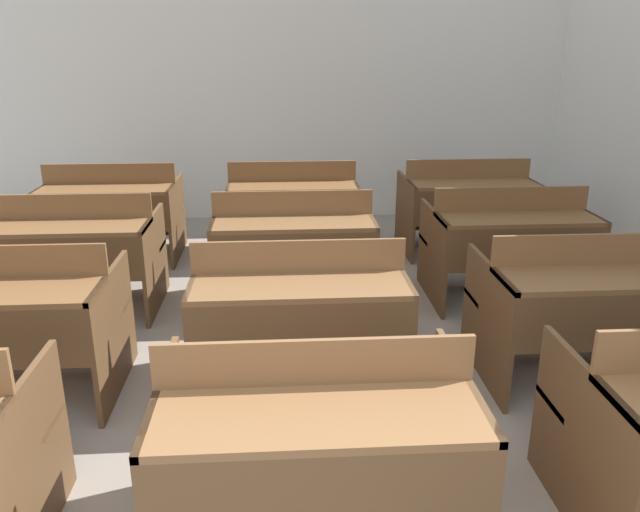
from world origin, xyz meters
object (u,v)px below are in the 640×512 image
object	(u,v)px
bench_second_left	(3,319)
bench_front_center	(315,442)
bench_third_left	(73,251)
bench_back_right	(466,203)
bench_second_right	(588,304)
bench_back_left	(112,209)
bench_third_center	(293,246)
bench_back_center	(293,206)
bench_third_right	(508,241)
bench_second_center	(299,313)
wastepaper_bin	(543,212)

from	to	relation	value
bench_second_left	bench_front_center	bearing A→B (deg)	-36.79
bench_third_left	bench_back_right	distance (m)	3.44
bench_second_right	bench_back_left	distance (m)	4.02
bench_back_left	bench_back_right	world-z (taller)	same
bench_front_center	bench_second_left	size ratio (longest dim) A/B	1.00
bench_third_left	bench_third_center	distance (m)	1.58
bench_front_center	bench_back_left	world-z (taller)	same
bench_back_center	bench_third_center	bearing A→B (deg)	-91.20
bench_third_center	bench_back_right	world-z (taller)	same
bench_third_left	bench_third_right	world-z (taller)	same
bench_third_center	bench_second_left	bearing A→B (deg)	-143.27
bench_third_center	bench_third_right	distance (m)	1.62
bench_second_center	bench_back_right	xyz separation A→B (m)	(1.64, 2.40, 0.00)
bench_second_left	bench_third_left	distance (m)	1.19
bench_back_right	wastepaper_bin	xyz separation A→B (m)	(1.09, 0.77, -0.30)
bench_second_left	wastepaper_bin	world-z (taller)	bench_second_left
bench_second_right	bench_second_left	bearing A→B (deg)	179.88
bench_second_left	bench_second_center	bearing A→B (deg)	-0.55
bench_third_center	bench_back_left	xyz separation A→B (m)	(-1.60, 1.19, 0.00)
bench_back_center	bench_back_right	bearing A→B (deg)	0.05
bench_second_left	bench_second_right	distance (m)	3.23
bench_second_right	wastepaper_bin	xyz separation A→B (m)	(1.09, 3.16, -0.30)
bench_front_center	bench_second_right	bearing A→B (deg)	36.40
bench_third_center	bench_back_left	size ratio (longest dim) A/B	1.00
bench_back_left	bench_back_center	size ratio (longest dim) A/B	1.00
bench_third_right	wastepaper_bin	distance (m)	2.27
bench_back_center	bench_back_right	xyz separation A→B (m)	(1.62, 0.00, 0.00)
bench_third_left	bench_back_right	world-z (taller)	same
bench_second_right	bench_back_center	distance (m)	2.89
bench_second_center	bench_third_left	world-z (taller)	same
bench_back_center	bench_second_right	bearing A→B (deg)	-55.96
bench_front_center	bench_third_left	bearing A→B (deg)	123.78
bench_front_center	bench_back_right	bearing A→B (deg)	65.67
bench_second_center	bench_second_right	bearing A→B (deg)	0.29
bench_third_right	bench_back_right	distance (m)	1.19
bench_front_center	bench_back_right	xyz separation A→B (m)	(1.62, 3.59, 0.00)
bench_second_left	bench_third_center	bearing A→B (deg)	36.73
bench_back_right	bench_front_center	bearing A→B (deg)	-114.33
bench_third_left	bench_back_left	xyz separation A→B (m)	(-0.02, 1.19, 0.00)
bench_second_center	wastepaper_bin	distance (m)	4.19
bench_second_center	bench_third_left	distance (m)	1.99
bench_second_center	bench_third_left	bearing A→B (deg)	142.76
bench_second_right	bench_back_left	world-z (taller)	same
bench_second_center	bench_back_center	distance (m)	2.40
bench_back_left	wastepaper_bin	distance (m)	4.41
bench_second_right	bench_third_left	distance (m)	3.43
bench_third_right	bench_back_right	size ratio (longest dim) A/B	1.00
bench_front_center	bench_third_left	distance (m)	2.87
bench_second_left	bench_back_left	xyz separation A→B (m)	(-0.01, 2.38, 0.00)
bench_third_left	wastepaper_bin	size ratio (longest dim) A/B	3.67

